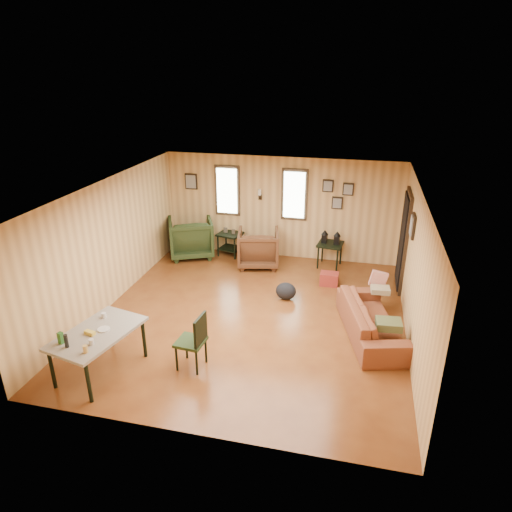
{
  "coord_description": "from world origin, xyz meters",
  "views": [
    {
      "loc": [
        1.77,
        -7.13,
        4.32
      ],
      "look_at": [
        0.0,
        0.4,
        1.05
      ],
      "focal_mm": 32.0,
      "sensor_mm": 36.0,
      "label": 1
    }
  ],
  "objects_px": {
    "end_table": "(230,240)",
    "recliner_green": "(191,235)",
    "recliner_brown": "(258,246)",
    "side_table": "(330,242)",
    "dining_table": "(97,336)",
    "sofa": "(372,315)"
  },
  "relations": [
    {
      "from": "recliner_brown",
      "to": "end_table",
      "type": "height_order",
      "value": "recliner_brown"
    },
    {
      "from": "sofa",
      "to": "recliner_green",
      "type": "bearing_deg",
      "value": 43.05
    },
    {
      "from": "dining_table",
      "to": "end_table",
      "type": "bearing_deg",
      "value": 95.36
    },
    {
      "from": "recliner_green",
      "to": "dining_table",
      "type": "height_order",
      "value": "recliner_green"
    },
    {
      "from": "side_table",
      "to": "dining_table",
      "type": "xyz_separation_m",
      "value": [
        -3.02,
        -4.74,
        0.04
      ]
    },
    {
      "from": "sofa",
      "to": "recliner_green",
      "type": "relative_size",
      "value": 1.95
    },
    {
      "from": "sofa",
      "to": "side_table",
      "type": "distance_m",
      "value": 2.92
    },
    {
      "from": "recliner_green",
      "to": "recliner_brown",
      "type": "bearing_deg",
      "value": 149.15
    },
    {
      "from": "recliner_green",
      "to": "dining_table",
      "type": "distance_m",
      "value": 4.63
    },
    {
      "from": "sofa",
      "to": "recliner_brown",
      "type": "relative_size",
      "value": 2.15
    },
    {
      "from": "sofa",
      "to": "end_table",
      "type": "xyz_separation_m",
      "value": [
        -3.34,
        2.89,
        -0.01
      ]
    },
    {
      "from": "end_table",
      "to": "recliner_green",
      "type": "bearing_deg",
      "value": -164.58
    },
    {
      "from": "recliner_brown",
      "to": "side_table",
      "type": "relative_size",
      "value": 1.08
    },
    {
      "from": "recliner_brown",
      "to": "end_table",
      "type": "distance_m",
      "value": 0.92
    },
    {
      "from": "recliner_brown",
      "to": "recliner_green",
      "type": "distance_m",
      "value": 1.72
    },
    {
      "from": "recliner_brown",
      "to": "recliner_green",
      "type": "relative_size",
      "value": 0.91
    },
    {
      "from": "side_table",
      "to": "dining_table",
      "type": "distance_m",
      "value": 5.62
    },
    {
      "from": "recliner_green",
      "to": "side_table",
      "type": "distance_m",
      "value": 3.32
    },
    {
      "from": "sofa",
      "to": "end_table",
      "type": "bearing_deg",
      "value": 34.07
    },
    {
      "from": "sofa",
      "to": "side_table",
      "type": "relative_size",
      "value": 2.32
    },
    {
      "from": "sofa",
      "to": "end_table",
      "type": "height_order",
      "value": "sofa"
    },
    {
      "from": "recliner_brown",
      "to": "side_table",
      "type": "distance_m",
      "value": 1.64
    }
  ]
}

